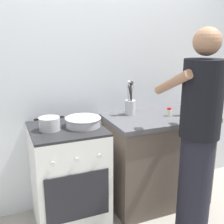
% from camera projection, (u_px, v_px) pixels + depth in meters
% --- Properties ---
extents(ground, '(6.00, 6.00, 0.00)m').
position_uv_depth(ground, '(112.00, 221.00, 2.53)').
color(ground, gray).
extents(back_wall, '(3.20, 0.10, 2.50)m').
position_uv_depth(back_wall, '(111.00, 77.00, 2.72)').
color(back_wall, silver).
rests_on(back_wall, ground).
extents(countertop, '(1.00, 0.60, 0.90)m').
position_uv_depth(countertop, '(157.00, 159.00, 2.75)').
color(countertop, brown).
rests_on(countertop, ground).
extents(stove_range, '(0.60, 0.62, 0.90)m').
position_uv_depth(stove_range, '(69.00, 176.00, 2.42)').
color(stove_range, white).
rests_on(stove_range, ground).
extents(pot, '(0.24, 0.17, 0.11)m').
position_uv_depth(pot, '(49.00, 124.00, 2.22)').
color(pot, '#B2B2B7').
rests_on(pot, stove_range).
extents(mixing_bowl, '(0.31, 0.31, 0.08)m').
position_uv_depth(mixing_bowl, '(83.00, 121.00, 2.32)').
color(mixing_bowl, '#B7B7BC').
rests_on(mixing_bowl, stove_range).
extents(utensil_crock, '(0.10, 0.10, 0.33)m').
position_uv_depth(utensil_crock, '(130.00, 104.00, 2.66)').
color(utensil_crock, silver).
rests_on(utensil_crock, countertop).
extents(spice_bottle, '(0.04, 0.04, 0.08)m').
position_uv_depth(spice_bottle, '(169.00, 112.00, 2.63)').
color(spice_bottle, silver).
rests_on(spice_bottle, countertop).
extents(oil_bottle, '(0.06, 0.06, 0.23)m').
position_uv_depth(oil_bottle, '(186.00, 105.00, 2.64)').
color(oil_bottle, gold).
rests_on(oil_bottle, countertop).
extents(person, '(0.41, 0.50, 1.70)m').
position_uv_depth(person, '(198.00, 141.00, 2.11)').
color(person, black).
rests_on(person, ground).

